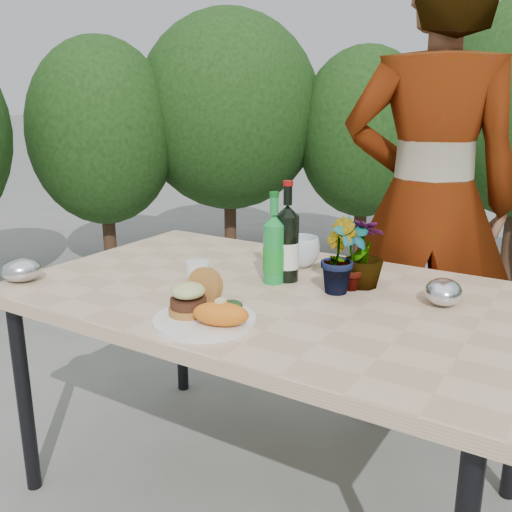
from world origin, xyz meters
The scene contains 18 objects.
ground centered at (0.00, 0.00, 0.00)m, with size 80.00×80.00×0.00m, color slate.
patio_table centered at (0.00, 0.00, 0.69)m, with size 1.60×1.00×0.75m.
shrub_hedge centered at (0.10, 1.51, 1.13)m, with size 6.94×5.07×2.04m.
dinner_plate centered at (-0.01, -0.33, 0.76)m, with size 0.28×0.28×0.01m, color white.
burger_stack centered at (-0.06, -0.31, 0.81)m, with size 0.11×0.16×0.11m.
sweet_potato centered at (0.06, -0.35, 0.80)m, with size 0.15×0.08×0.06m, color orange.
grilled_veg centered at (0.01, -0.24, 0.78)m, with size 0.08×0.05×0.03m.
wine_bottle centered at (0.00, 0.12, 0.87)m, with size 0.08×0.08×0.33m.
sparkling_water centered at (-0.03, 0.07, 0.86)m, with size 0.07×0.07×0.30m.
plastic_cup centered at (-0.19, -0.13, 0.80)m, with size 0.07×0.07×0.10m, color white.
seedling_left centered at (0.22, 0.13, 0.87)m, with size 0.12×0.08×0.23m, color #26541C.
seedling_mid centered at (0.19, 0.10, 0.87)m, with size 0.13×0.10×0.23m, color #245D20.
seedling_right centered at (0.24, 0.19, 0.86)m, with size 0.13×0.13×0.23m, color #2C5C1F.
blue_bowl centered at (-0.04, 0.28, 0.80)m, with size 0.14×0.14×0.11m, color silver.
foil_packet_left centered at (-0.74, -0.36, 0.79)m, with size 0.13×0.11×0.08m, color #B7BBBF.
foil_packet_right centered at (0.50, 0.16, 0.79)m, with size 0.13×0.11×0.08m, color silver.
person centered at (0.28, 0.75, 0.94)m, with size 0.68×0.45×1.87m, color #A57552.
terracotta_pot centered at (-1.47, 1.70, 0.07)m, with size 0.17×0.17×0.14m.
Camera 1 is at (0.87, -1.48, 1.34)m, focal length 40.00 mm.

